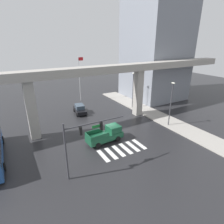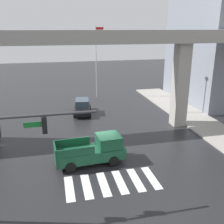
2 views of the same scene
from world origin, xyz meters
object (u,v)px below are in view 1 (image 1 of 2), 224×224
(pickup_truck, at_px, (107,135))
(sedan_black, at_px, (80,109))
(flagpole, at_px, (80,76))
(street_lamp_near_corner, at_px, (171,99))
(traffic_signal_mast, at_px, (82,137))
(street_lamp_mid_block, at_px, (133,86))

(pickup_truck, bearing_deg, sedan_black, 87.33)
(sedan_black, bearing_deg, flagpole, 67.50)
(street_lamp_near_corner, bearing_deg, sedan_black, 130.47)
(sedan_black, xyz_separation_m, traffic_signal_mast, (-5.79, -16.68, 3.53))
(traffic_signal_mast, height_order, flagpole, flagpole)
(flagpole, bearing_deg, street_lamp_near_corner, -69.30)
(traffic_signal_mast, bearing_deg, pickup_truck, 42.58)
(traffic_signal_mast, bearing_deg, flagpole, 69.79)
(pickup_truck, height_order, traffic_signal_mast, traffic_signal_mast)
(pickup_truck, xyz_separation_m, flagpole, (3.66, 19.37, 4.75))
(traffic_signal_mast, distance_m, flagpole, 25.81)
(pickup_truck, relative_size, traffic_signal_mast, 0.80)
(flagpole, bearing_deg, sedan_black, -112.50)
(sedan_black, bearing_deg, pickup_truck, -92.67)
(traffic_signal_mast, xyz_separation_m, flagpole, (8.90, 24.19, 1.35))
(street_lamp_near_corner, xyz_separation_m, street_lamp_mid_block, (0.00, 10.18, 0.00))
(street_lamp_near_corner, bearing_deg, flagpole, 110.70)
(street_lamp_mid_block, relative_size, flagpole, 0.73)
(traffic_signal_mast, distance_m, street_lamp_mid_block, 21.85)
(street_lamp_near_corner, distance_m, street_lamp_mid_block, 10.18)
(sedan_black, distance_m, street_lamp_mid_block, 11.53)
(traffic_signal_mast, xyz_separation_m, street_lamp_mid_block, (16.46, 14.36, 0.17))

